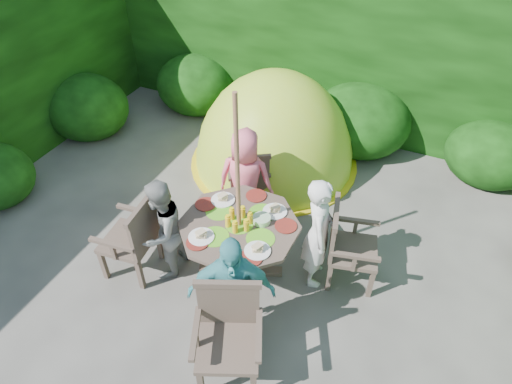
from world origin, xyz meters
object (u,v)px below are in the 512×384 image
at_px(child_right, 319,233).
at_px(child_back, 245,180).
at_px(parasol_pole, 238,197).
at_px(child_left, 162,230).
at_px(garden_chair_left, 134,237).
at_px(garden_chair_right, 346,245).
at_px(garden_chair_back, 249,178).
at_px(garden_chair_front, 228,333).
at_px(patio_table, 240,232).
at_px(child_front, 231,294).
at_px(dome_tent, 273,163).

height_order(child_right, child_back, child_right).
bearing_deg(parasol_pole, child_left, -158.42).
distance_m(garden_chair_left, child_right, 1.90).
bearing_deg(garden_chair_right, child_right, 99.61).
relative_size(garden_chair_back, garden_chair_front, 0.88).
bearing_deg(child_left, child_right, 109.15).
relative_size(parasol_pole, garden_chair_front, 2.30).
relative_size(garden_chair_left, garden_chair_back, 1.13).
distance_m(patio_table, child_right, 0.80).
bearing_deg(child_right, patio_table, 94.09).
xyz_separation_m(garden_chair_right, garden_chair_left, (-2.03, -0.84, 0.02)).
height_order(child_back, child_front, child_front).
xyz_separation_m(patio_table, child_left, (-0.75, -0.30, -0.02)).
bearing_deg(patio_table, child_right, 21.51).
bearing_deg(garden_chair_left, garden_chair_right, 105.74).
distance_m(garden_chair_left, garden_chair_back, 1.59).
relative_size(patio_table, garden_chair_back, 1.94).
xyz_separation_m(garden_chair_back, garden_chair_front, (0.79, -2.05, 0.06)).
relative_size(garden_chair_front, child_left, 0.80).
distance_m(garden_chair_back, child_back, 0.37).
xyz_separation_m(garden_chair_back, child_front, (0.69, -1.78, 0.22)).
bearing_deg(parasol_pole, dome_tent, 103.27).
height_order(garden_chair_right, dome_tent, dome_tent).
distance_m(patio_table, parasol_pole, 0.48).
bearing_deg(child_right, child_front, 139.16).
bearing_deg(dome_tent, garden_chair_left, -104.18).
bearing_deg(garden_chair_right, child_front, 133.97).
relative_size(parasol_pole, garden_chair_right, 2.39).
bearing_deg(garden_chair_left, dome_tent, 160.82).
xyz_separation_m(child_left, dome_tent, (0.27, 2.30, -0.60)).
height_order(parasol_pole, dome_tent, parasol_pole).
bearing_deg(dome_tent, child_front, -76.10).
relative_size(patio_table, garden_chair_left, 1.72).
height_order(patio_table, garden_chair_right, garden_chair_right).
distance_m(parasol_pole, garden_chair_back, 1.28).
height_order(garden_chair_left, child_front, child_front).
height_order(child_right, child_left, child_right).
relative_size(patio_table, child_front, 1.23).
relative_size(garden_chair_right, child_left, 0.77).
bearing_deg(child_right, parasol_pole, 94.16).
distance_m(child_left, dome_tent, 2.40).
bearing_deg(parasol_pole, child_front, -68.42).
bearing_deg(child_right, child_left, 94.16).
xyz_separation_m(garden_chair_front, child_right, (0.34, 1.31, 0.15)).
bearing_deg(child_left, garden_chair_front, 55.19).
distance_m(garden_chair_right, child_right, 0.34).
relative_size(patio_table, dome_tent, 0.60).
xyz_separation_m(parasol_pole, child_back, (-0.29, 0.74, -0.44)).
distance_m(garden_chair_left, garden_chair_front, 1.53).
xyz_separation_m(garden_chair_front, dome_tent, (-0.87, 3.03, -0.51)).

